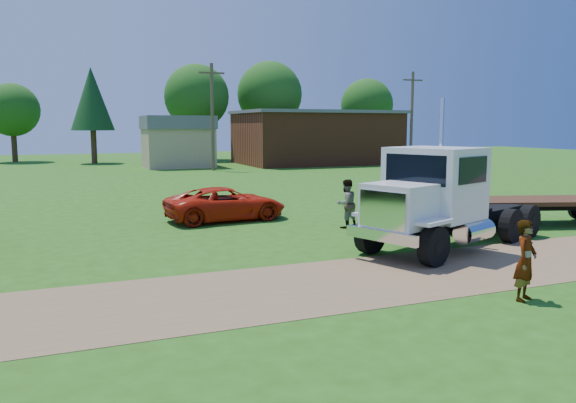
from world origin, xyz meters
name	(u,v)px	position (x,y,z in m)	size (l,w,h in m)	color
ground	(336,283)	(0.00, 0.00, 0.00)	(140.00, 140.00, 0.00)	#284F11
dirt_track	(336,283)	(0.00, 0.00, 0.01)	(120.00, 4.20, 0.01)	brown
white_semi_tractor	(436,199)	(4.48, 2.11, 1.61)	(7.86, 4.99, 4.70)	black
orange_pickup	(226,204)	(0.03, 9.89, 0.68)	(2.25, 4.87, 1.35)	red
flatbed_trailer	(539,205)	(11.05, 4.40, 0.78)	(7.39, 4.22, 1.81)	#331E10
spectator_a	(526,260)	(3.22, -2.76, 0.90)	(0.65, 0.43, 1.79)	#999999
spectator_b	(346,204)	(3.75, 6.56, 0.92)	(0.89, 0.69, 1.83)	#999999
brick_building	(316,137)	(18.00, 40.00, 2.66)	(15.40, 10.40, 5.30)	brown
tan_shed	(178,141)	(4.00, 40.00, 2.42)	(6.20, 5.40, 4.70)	tan
utility_poles	(212,115)	(6.00, 35.00, 4.71)	(42.20, 0.28, 9.00)	#493629
tree_row	(148,95)	(2.92, 50.06, 7.01)	(59.17, 12.05, 11.61)	#352316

